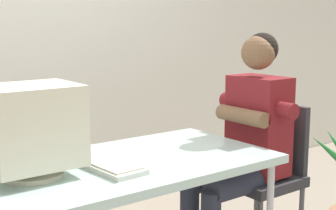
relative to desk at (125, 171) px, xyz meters
The scene contains 7 objects.
wall_back 1.65m from the desk, 77.91° to the left, with size 8.00×0.10×3.00m, color silver.
desk is the anchor object (origin of this frame).
crt_monitor 0.51m from the desk, behind, with size 0.40×0.32×0.40m.
keyboard 0.14m from the desk, behind, with size 0.20×0.47×0.03m.
office_chair 1.04m from the desk, ahead, with size 0.43×0.43×0.89m.
person_seated 0.82m from the desk, ahead, with size 0.74×0.55×1.33m.
desk_mug 0.35m from the desk, 120.47° to the left, with size 0.07×0.08×0.09m.
Camera 1 is at (-1.20, -1.94, 1.39)m, focal length 52.40 mm.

